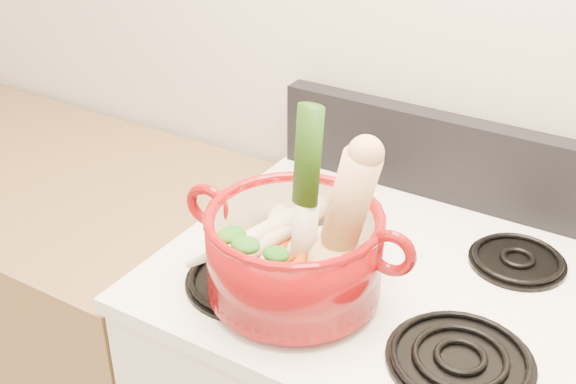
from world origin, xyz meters
The scene contains 23 objects.
wall_back centered at (0.00, 1.75, 1.30)m, with size 3.50×0.02×2.60m, color beige.
cooktop centered at (0.00, 1.40, 0.93)m, with size 0.78×0.67×0.03m, color white.
control_backsplash centered at (0.00, 1.70, 1.04)m, with size 0.76×0.05×0.18m, color black.
counter_left centered at (-1.07, 1.40, 0.45)m, with size 1.36×0.65×0.90m, color brown.
burner_front_left centered at (-0.19, 1.24, 0.96)m, with size 0.22×0.22×0.02m, color black.
burner_front_right centered at (0.19, 1.24, 0.96)m, with size 0.22×0.22×0.02m, color black.
burner_back_left centered at (-0.19, 1.54, 0.96)m, with size 0.17×0.17×0.02m, color black.
burner_back_right centered at (0.19, 1.54, 0.96)m, with size 0.17×0.17×0.02m, color black.
dutch_oven centered at (-0.10, 1.25, 1.04)m, with size 0.29×0.29×0.14m, color maroon.
pot_handle_left centered at (-0.27, 1.23, 1.09)m, with size 0.08×0.08×0.02m, color maroon.
pot_handle_right centered at (0.06, 1.26, 1.09)m, with size 0.08×0.08×0.02m, color maroon.
squash centered at (-0.02, 1.25, 1.12)m, with size 0.11×0.11×0.25m, color tan, non-canonical shape.
leek centered at (-0.10, 1.27, 1.15)m, with size 0.05×0.05×0.30m, color beige.
ginger centered at (-0.09, 1.34, 1.02)m, with size 0.07×0.05×0.04m, color tan.
parsnip_0 centered at (-0.14, 1.30, 1.02)m, with size 0.05×0.05×0.25m, color beige.
parsnip_1 centered at (-0.19, 1.28, 1.02)m, with size 0.04×0.04×0.18m, color beige.
parsnip_2 centered at (-0.17, 1.27, 1.03)m, with size 0.05×0.05×0.21m, color #F0E3C3.
parsnip_3 centered at (-0.20, 1.23, 1.04)m, with size 0.05×0.05×0.20m, color #EFE4C2.
parsnip_4 centered at (-0.15, 1.28, 1.05)m, with size 0.05×0.05×0.24m, color beige.
carrot_0 centered at (-0.14, 1.23, 1.02)m, with size 0.04×0.04×0.18m, color #DE420B.
carrot_1 centered at (-0.13, 1.22, 1.02)m, with size 0.03×0.03×0.14m, color #BA3F09.
carrot_2 centered at (-0.09, 1.23, 1.03)m, with size 0.03×0.03×0.17m, color #C64909.
carrot_3 centered at (-0.12, 1.19, 1.03)m, with size 0.03×0.03×0.12m, color #CD440A.
Camera 1 is at (0.39, 0.41, 1.71)m, focal length 45.00 mm.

